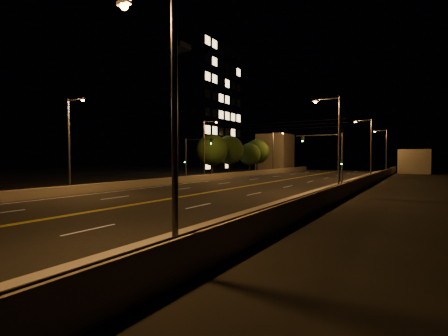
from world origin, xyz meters
The scene contains 25 objects.
ground centered at (0.00, 0.00, 0.00)m, with size 160.00×160.00×0.00m, color black.
road centered at (0.00, 20.00, 0.01)m, with size 18.00×120.00×0.02m, color black.
sidewalk centered at (10.80, 20.00, 0.15)m, with size 3.60×120.00×0.30m, color gray.
curb centered at (8.93, 20.00, 0.07)m, with size 0.14×120.00×0.15m, color gray.
parapet_wall centered at (12.45, 20.00, 0.80)m, with size 0.30×120.00×1.00m, color gray.
jersey_barrier centered at (-9.72, 20.00, 0.45)m, with size 0.45×120.00×0.89m, color gray.
distant_building_right centered at (16.50, 73.87, 2.57)m, with size 6.00×10.00×5.13m, color #6C665B.
distant_building_left centered at (-16.00, 73.20, 4.79)m, with size 8.00×8.00×9.59m, color #6C665B.
parapet_rail centered at (12.45, 20.00, 1.33)m, with size 0.06×0.06×120.00m, color black.
lane_markings centered at (0.00, 19.93, 0.02)m, with size 17.32×116.00×0.00m.
streetlight_0 centered at (11.52, -0.69, 5.22)m, with size 2.55×0.28×9.02m.
streetlight_1 centered at (11.52, 21.88, 5.22)m, with size 2.55×0.28×9.02m.
streetlight_2 centered at (11.52, 42.39, 5.22)m, with size 2.55×0.28×9.02m.
streetlight_3 centered at (11.52, 64.09, 5.22)m, with size 2.55×0.28×9.02m.
streetlight_4 centered at (-9.92, 9.90, 5.22)m, with size 2.55×0.28×9.02m.
streetlight_5 centered at (-9.92, 31.94, 5.22)m, with size 2.55×0.28×9.02m.
streetlight_6 centered at (-9.92, 58.30, 5.22)m, with size 2.55×0.28×9.02m.
traffic_signal_right centered at (10.00, 27.00, 3.87)m, with size 5.11×0.31×6.12m.
traffic_signal_left centered at (-8.80, 27.00, 3.87)m, with size 5.11×0.31×6.12m.
overhead_wires centered at (0.00, 29.50, 7.40)m, with size 22.00×0.03×0.83m.
building_tower centered at (-29.07, 48.86, 13.86)m, with size 24.00×15.00×28.86m.
tree_0 centered at (-13.80, 39.40, 4.78)m, with size 5.59×5.59×7.58m.
tree_1 centered at (-14.65, 46.71, 4.90)m, with size 5.74×5.74×7.78m.
tree_2 centered at (-14.26, 54.86, 4.14)m, with size 4.85×4.85×6.57m.
tree_3 centered at (-14.09, 58.22, 4.76)m, with size 5.57×5.57×7.55m.
Camera 1 is at (18.36, -8.39, 3.58)m, focal length 26.00 mm.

